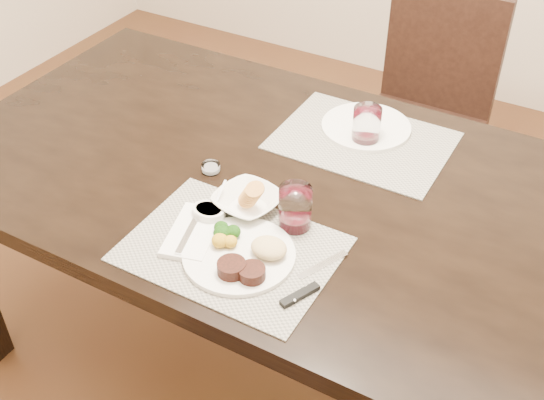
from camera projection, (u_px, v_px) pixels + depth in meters
The scene contains 14 objects.
ground_plane at pixel (305, 374), 2.16m from camera, with size 4.50×4.50×0.00m, color #4A2717.
dining_table at pixel (313, 213), 1.74m from camera, with size 2.00×1.00×0.75m.
chair_far at pixel (427, 105), 2.48m from camera, with size 0.42×0.42×0.90m.
placemat_near at pixel (232, 249), 1.51m from camera, with size 0.46×0.34×0.00m, color gray.
placemat_far at pixel (363, 141), 1.85m from camera, with size 0.46×0.34×0.00m, color gray.
dinner_plate at pixel (243, 255), 1.48m from camera, with size 0.25×0.25×0.04m.
napkin_fork at pixel (194, 232), 1.54m from camera, with size 0.15×0.20×0.02m.
steak_knife at pixel (306, 287), 1.41m from camera, with size 0.07×0.22×0.01m.
cracker_bowl at pixel (248, 201), 1.61m from camera, with size 0.18×0.18×0.07m.
sauce_ramekin at pixel (209, 213), 1.58m from camera, with size 0.08×0.12×0.06m.
wine_glass_near at pixel (295, 209), 1.55m from camera, with size 0.08×0.08×0.10m.
far_plate at pixel (366, 127), 1.89m from camera, with size 0.25×0.25×0.01m, color silver.
wine_glass_far at pixel (366, 127), 1.81m from camera, with size 0.08×0.08×0.10m.
salt_cellar at pixel (211, 168), 1.74m from camera, with size 0.05×0.05×0.02m.
Camera 1 is at (0.57, -1.22, 1.78)m, focal length 45.00 mm.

